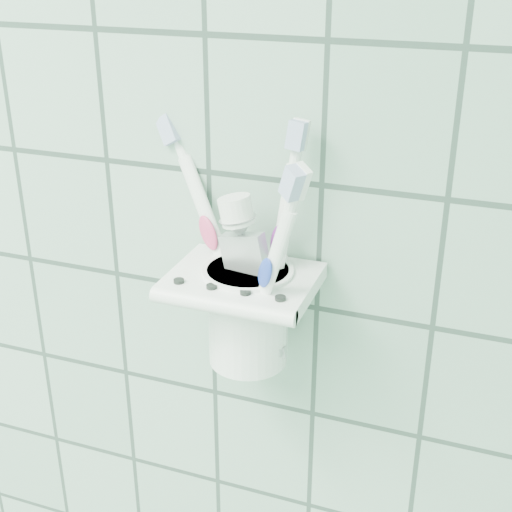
% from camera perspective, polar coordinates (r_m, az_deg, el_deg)
% --- Properties ---
extents(holder_bracket, '(0.12, 0.10, 0.04)m').
position_cam_1_polar(holder_bracket, '(0.60, -1.00, -2.14)').
color(holder_bracket, white).
rests_on(holder_bracket, wall_back).
extents(cup, '(0.08, 0.08, 0.09)m').
position_cam_1_polar(cup, '(0.61, -0.64, -4.43)').
color(cup, white).
rests_on(cup, holder_bracket).
extents(toothbrush_pink, '(0.10, 0.06, 0.22)m').
position_cam_1_polar(toothbrush_pink, '(0.58, 0.20, 1.61)').
color(toothbrush_pink, white).
rests_on(toothbrush_pink, cup).
extents(toothbrush_blue, '(0.03, 0.03, 0.21)m').
position_cam_1_polar(toothbrush_blue, '(0.59, 0.55, 1.01)').
color(toothbrush_blue, white).
rests_on(toothbrush_blue, cup).
extents(toothbrush_orange, '(0.07, 0.06, 0.20)m').
position_cam_1_polar(toothbrush_orange, '(0.58, -1.01, 0.73)').
color(toothbrush_orange, white).
rests_on(toothbrush_orange, cup).
extents(toothpaste_tube, '(0.06, 0.04, 0.15)m').
position_cam_1_polar(toothpaste_tube, '(0.59, 0.80, -1.08)').
color(toothpaste_tube, silver).
rests_on(toothpaste_tube, cup).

